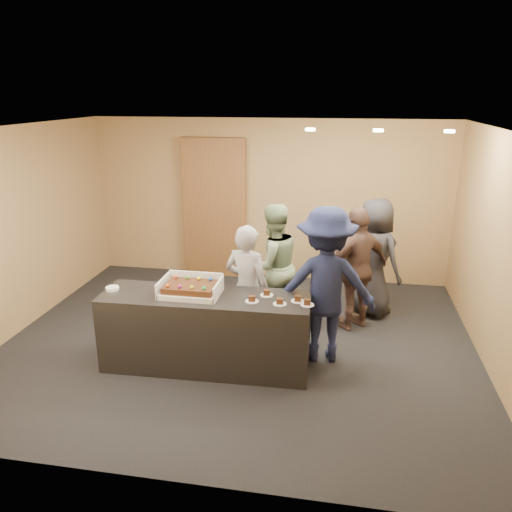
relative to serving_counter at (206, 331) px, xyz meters
name	(u,v)px	position (x,y,z in m)	size (l,w,h in m)	color
room	(238,243)	(0.25, 0.65, 0.90)	(6.04, 6.00, 2.70)	black
serving_counter	(206,331)	(0.00, 0.00, 0.00)	(2.40, 0.70, 0.90)	black
storage_cabinet	(215,209)	(-0.67, 3.06, 0.74)	(1.08, 0.15, 2.39)	brown
cake_box	(191,290)	(-0.17, 0.02, 0.50)	(0.67, 0.47, 0.20)	white
sheet_cake	(190,287)	(-0.17, 0.00, 0.55)	(0.58, 0.40, 0.11)	#341C0B
plate_stack	(112,288)	(-1.11, -0.02, 0.47)	(0.15, 0.15, 0.04)	white
slice_a	(252,300)	(0.56, -0.07, 0.47)	(0.15, 0.15, 0.07)	white
slice_b	(267,294)	(0.69, 0.13, 0.47)	(0.15, 0.15, 0.07)	white
slice_c	(280,302)	(0.87, -0.09, 0.47)	(0.15, 0.15, 0.07)	white
slice_d	(298,299)	(1.06, 0.02, 0.47)	(0.15, 0.15, 0.07)	white
slice_e	(307,303)	(1.17, -0.06, 0.47)	(0.15, 0.15, 0.07)	white
person_server_grey	(247,289)	(0.39, 0.51, 0.36)	(0.59, 0.39, 1.62)	#9A9A9E
person_sage_man	(272,266)	(0.59, 1.27, 0.41)	(0.83, 0.65, 1.71)	gray
person_navy_man	(325,285)	(1.34, 0.45, 0.49)	(1.22, 0.70, 1.89)	#181E41
person_brown_extra	(357,269)	(1.73, 1.38, 0.40)	(0.99, 0.41, 1.69)	brown
person_dark_suit	(374,257)	(1.97, 1.88, 0.41)	(0.84, 0.54, 1.71)	#27272C
ceiling_spotlights	(378,130)	(1.85, 1.15, 2.22)	(1.72, 0.12, 0.03)	#FFEAC6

